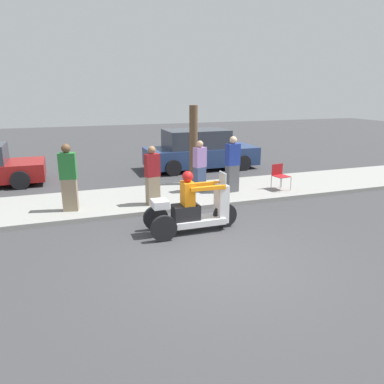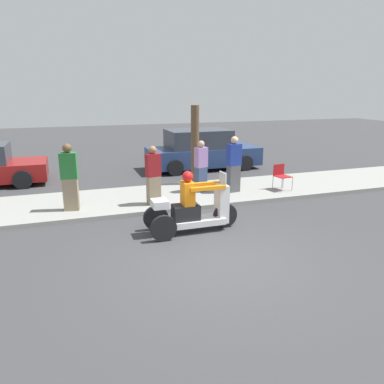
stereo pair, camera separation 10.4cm
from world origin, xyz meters
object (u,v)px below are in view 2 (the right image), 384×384
(parked_car_lot_far, at_px, (202,151))
(folding_chair_curbside, at_px, (281,174))
(spectator_far_back, at_px, (153,177))
(spectator_with_child, at_px, (234,165))
(spectator_near_curb, at_px, (70,179))
(tree_trunk, at_px, (195,145))
(spectator_end_of_line, at_px, (201,167))
(motorcycle_trike, at_px, (193,210))

(parked_car_lot_far, bearing_deg, folding_chair_curbside, -75.88)
(spectator_far_back, xyz_separation_m, parked_car_lot_far, (3.18, 4.74, -0.15))
(spectator_with_child, distance_m, spectator_near_curb, 4.97)
(spectator_far_back, relative_size, tree_trunk, 0.63)
(spectator_with_child, relative_size, spectator_far_back, 1.06)
(spectator_with_child, bearing_deg, spectator_end_of_line, 158.53)
(spectator_with_child, distance_m, spectator_far_back, 2.77)
(spectator_far_back, bearing_deg, spectator_with_child, 10.63)
(folding_chair_curbside, relative_size, tree_trunk, 0.31)
(spectator_near_curb, distance_m, folding_chair_curbside, 6.56)
(spectator_with_child, bearing_deg, tree_trunk, 120.63)
(spectator_with_child, distance_m, tree_trunk, 1.68)
(tree_trunk, bearing_deg, parked_car_lot_far, 65.69)
(tree_trunk, bearing_deg, motorcycle_trike, -109.88)
(spectator_with_child, height_order, folding_chair_curbside, spectator_with_child)
(spectator_end_of_line, relative_size, parked_car_lot_far, 0.35)
(spectator_near_curb, bearing_deg, parked_car_lot_far, 40.05)
(spectator_end_of_line, bearing_deg, spectator_with_child, -21.47)
(parked_car_lot_far, height_order, tree_trunk, tree_trunk)
(spectator_end_of_line, xyz_separation_m, parked_car_lot_far, (1.43, 3.85, -0.13))
(spectator_end_of_line, bearing_deg, spectator_far_back, -153.09)
(motorcycle_trike, distance_m, tree_trunk, 4.33)
(folding_chair_curbside, bearing_deg, parked_car_lot_far, 104.12)
(spectator_with_child, relative_size, parked_car_lot_far, 0.38)
(parked_car_lot_far, bearing_deg, spectator_end_of_line, -110.38)
(spectator_with_child, xyz_separation_m, spectator_end_of_line, (-0.96, 0.38, -0.07))
(spectator_end_of_line, bearing_deg, folding_chair_curbside, -13.52)
(parked_car_lot_far, bearing_deg, spectator_with_child, -96.29)
(spectator_with_child, xyz_separation_m, tree_trunk, (-0.82, 1.39, 0.48))
(spectator_end_of_line, bearing_deg, parked_car_lot_far, 69.62)
(spectator_end_of_line, distance_m, parked_car_lot_far, 4.11)
(motorcycle_trike, relative_size, parked_car_lot_far, 0.48)
(parked_car_lot_far, bearing_deg, motorcycle_trike, -111.76)
(spectator_far_back, relative_size, spectator_near_curb, 0.92)
(spectator_end_of_line, xyz_separation_m, tree_trunk, (0.14, 1.01, 0.55))
(spectator_end_of_line, distance_m, folding_chair_curbside, 2.64)
(parked_car_lot_far, xyz_separation_m, tree_trunk, (-1.29, -2.85, 0.68))
(motorcycle_trike, bearing_deg, folding_chair_curbside, 31.45)
(spectator_with_child, height_order, parked_car_lot_far, spectator_with_child)
(motorcycle_trike, height_order, parked_car_lot_far, parked_car_lot_far)
(tree_trunk, bearing_deg, spectator_with_child, -59.37)
(motorcycle_trike, xyz_separation_m, folding_chair_curbside, (3.85, 2.35, 0.10))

